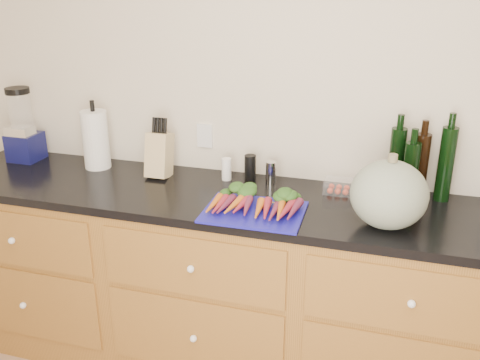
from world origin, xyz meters
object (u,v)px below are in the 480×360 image
(cutting_board, at_px, (254,212))
(paper_towel, at_px, (96,140))
(carrots, at_px, (256,202))
(blender_appliance, at_px, (23,129))
(tomato_box, at_px, (339,186))
(knife_block, at_px, (159,155))
(squash, at_px, (389,195))

(cutting_board, relative_size, paper_towel, 1.40)
(carrots, height_order, paper_towel, paper_towel)
(cutting_board, relative_size, carrots, 1.07)
(carrots, xyz_separation_m, blender_appliance, (-1.37, 0.28, 0.14))
(paper_towel, distance_m, tomato_box, 1.25)
(paper_towel, height_order, tomato_box, paper_towel)
(knife_block, bearing_deg, blender_appliance, 178.72)
(cutting_board, height_order, blender_appliance, blender_appliance)
(carrots, bearing_deg, squash, -0.47)
(cutting_board, distance_m, squash, 0.56)
(knife_block, xyz_separation_m, tomato_box, (0.89, 0.03, -0.08))
(paper_towel, bearing_deg, squash, -11.01)
(tomato_box, bearing_deg, cutting_board, -133.82)
(blender_appliance, xyz_separation_m, paper_towel, (0.44, 0.00, -0.02))
(paper_towel, bearing_deg, carrots, -16.85)
(tomato_box, bearing_deg, paper_towel, -179.54)
(knife_block, bearing_deg, tomato_box, 1.94)
(squash, bearing_deg, paper_towel, 168.99)
(squash, relative_size, blender_appliance, 0.77)
(cutting_board, xyz_separation_m, tomato_box, (0.32, 0.33, 0.03))
(cutting_board, bearing_deg, blender_appliance, 166.92)
(squash, distance_m, tomato_box, 0.39)
(carrots, xyz_separation_m, knife_block, (-0.57, 0.26, 0.08))
(blender_appliance, bearing_deg, tomato_box, 0.41)
(carrots, bearing_deg, knife_block, 155.24)
(carrots, xyz_separation_m, squash, (0.54, -0.00, 0.10))
(knife_block, bearing_deg, squash, -13.51)
(cutting_board, xyz_separation_m, knife_block, (-0.57, 0.30, 0.10))
(cutting_board, height_order, knife_block, knife_block)
(tomato_box, bearing_deg, carrots, -137.30)
(paper_towel, relative_size, tomato_box, 2.27)
(cutting_board, height_order, paper_towel, paper_towel)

